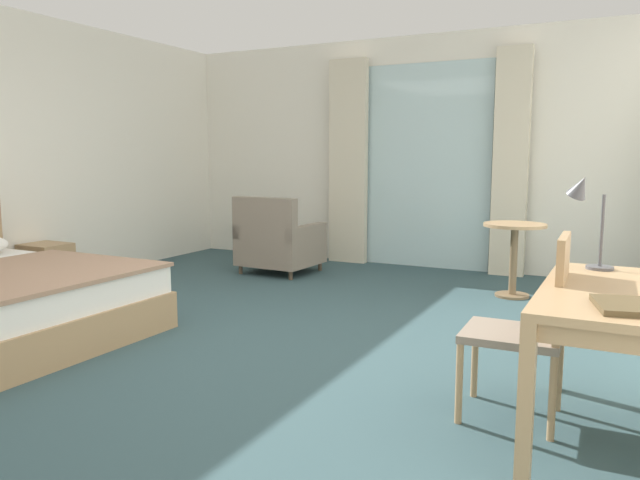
{
  "coord_description": "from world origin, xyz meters",
  "views": [
    {
      "loc": [
        2.5,
        -3.47,
        1.33
      ],
      "look_at": [
        0.64,
        0.2,
        0.76
      ],
      "focal_mm": 34.08,
      "sensor_mm": 36.0,
      "label": 1
    }
  ],
  "objects_px": {
    "desk_chair": "(532,321)",
    "armchair_by_window": "(278,243)",
    "closed_book": "(623,306)",
    "writing_desk": "(608,309)",
    "round_cafe_table": "(514,244)",
    "nightstand": "(47,267)",
    "desk_lamp": "(585,204)"
  },
  "relations": [
    {
      "from": "writing_desk",
      "to": "desk_chair",
      "type": "distance_m",
      "value": 0.38
    },
    {
      "from": "desk_lamp",
      "to": "armchair_by_window",
      "type": "height_order",
      "value": "desk_lamp"
    },
    {
      "from": "round_cafe_table",
      "to": "desk_lamp",
      "type": "bearing_deg",
      "value": -72.83
    },
    {
      "from": "armchair_by_window",
      "to": "desk_chair",
      "type": "bearing_deg",
      "value": -41.72
    },
    {
      "from": "nightstand",
      "to": "desk_chair",
      "type": "bearing_deg",
      "value": -11.74
    },
    {
      "from": "writing_desk",
      "to": "closed_book",
      "type": "xyz_separation_m",
      "value": [
        0.06,
        -0.39,
        0.11
      ]
    },
    {
      "from": "desk_lamp",
      "to": "round_cafe_table",
      "type": "height_order",
      "value": "desk_lamp"
    },
    {
      "from": "desk_lamp",
      "to": "round_cafe_table",
      "type": "relative_size",
      "value": 0.73
    },
    {
      "from": "desk_lamp",
      "to": "writing_desk",
      "type": "bearing_deg",
      "value": -74.59
    },
    {
      "from": "nightstand",
      "to": "writing_desk",
      "type": "xyz_separation_m",
      "value": [
        5.08,
        -1.1,
        0.41
      ]
    },
    {
      "from": "armchair_by_window",
      "to": "round_cafe_table",
      "type": "bearing_deg",
      "value": -0.09
    },
    {
      "from": "desk_chair",
      "to": "round_cafe_table",
      "type": "height_order",
      "value": "desk_chair"
    },
    {
      "from": "closed_book",
      "to": "armchair_by_window",
      "type": "distance_m",
      "value": 4.85
    },
    {
      "from": "closed_book",
      "to": "armchair_by_window",
      "type": "height_order",
      "value": "armchair_by_window"
    },
    {
      "from": "desk_chair",
      "to": "desk_lamp",
      "type": "bearing_deg",
      "value": 67.38
    },
    {
      "from": "nightstand",
      "to": "writing_desk",
      "type": "height_order",
      "value": "writing_desk"
    },
    {
      "from": "writing_desk",
      "to": "desk_lamp",
      "type": "height_order",
      "value": "desk_lamp"
    },
    {
      "from": "desk_chair",
      "to": "closed_book",
      "type": "height_order",
      "value": "desk_chair"
    },
    {
      "from": "closed_book",
      "to": "round_cafe_table",
      "type": "height_order",
      "value": "closed_book"
    },
    {
      "from": "closed_book",
      "to": "desk_chair",
      "type": "bearing_deg",
      "value": 115.28
    },
    {
      "from": "desk_chair",
      "to": "nightstand",
      "type": "bearing_deg",
      "value": 168.26
    },
    {
      "from": "desk_chair",
      "to": "armchair_by_window",
      "type": "height_order",
      "value": "desk_chair"
    },
    {
      "from": "writing_desk",
      "to": "round_cafe_table",
      "type": "distance_m",
      "value": 3.04
    },
    {
      "from": "writing_desk",
      "to": "desk_chair",
      "type": "bearing_deg",
      "value": 161.84
    },
    {
      "from": "nightstand",
      "to": "round_cafe_table",
      "type": "relative_size",
      "value": 0.67
    },
    {
      "from": "armchair_by_window",
      "to": "round_cafe_table",
      "type": "distance_m",
      "value": 2.61
    },
    {
      "from": "writing_desk",
      "to": "desk_chair",
      "type": "xyz_separation_m",
      "value": [
        -0.34,
        0.11,
        -0.13
      ]
    },
    {
      "from": "writing_desk",
      "to": "closed_book",
      "type": "bearing_deg",
      "value": -81.89
    },
    {
      "from": "nightstand",
      "to": "desk_lamp",
      "type": "bearing_deg",
      "value": -6.24
    },
    {
      "from": "desk_chair",
      "to": "round_cafe_table",
      "type": "bearing_deg",
      "value": 100.93
    },
    {
      "from": "closed_book",
      "to": "round_cafe_table",
      "type": "xyz_separation_m",
      "value": [
        -0.93,
        3.3,
        -0.24
      ]
    },
    {
      "from": "desk_lamp",
      "to": "armchair_by_window",
      "type": "xyz_separation_m",
      "value": [
        -3.33,
        2.35,
        -0.73
      ]
    }
  ]
}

